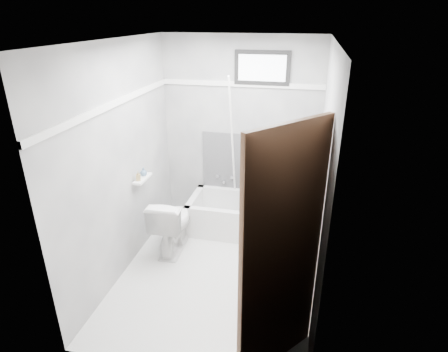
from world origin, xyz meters
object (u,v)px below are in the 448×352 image
(bathtub, at_px, (248,216))
(toilet, at_px, (172,224))
(soap_bottle_b, at_px, (144,172))
(door, at_px, (318,290))
(soap_bottle_a, at_px, (138,176))
(office_chair, at_px, (269,186))

(bathtub, height_order, toilet, toilet)
(toilet, relative_size, soap_bottle_b, 7.12)
(door, bearing_deg, soap_bottle_a, 142.01)
(soap_bottle_b, bearing_deg, office_chair, 24.36)
(bathtub, distance_m, door, 2.48)
(bathtub, xyz_separation_m, office_chair, (0.25, 0.05, 0.43))
(soap_bottle_a, bearing_deg, toilet, 17.15)
(door, height_order, soap_bottle_b, door)
(bathtub, xyz_separation_m, toilet, (-0.80, -0.61, 0.13))
(toilet, xyz_separation_m, door, (1.60, -1.60, 0.66))
(bathtub, height_order, office_chair, office_chair)
(office_chair, bearing_deg, door, -55.31)
(bathtub, bearing_deg, toilet, -142.62)
(soap_bottle_a, bearing_deg, bathtub, 32.37)
(bathtub, distance_m, soap_bottle_b, 1.46)
(soap_bottle_a, bearing_deg, office_chair, 29.02)
(office_chair, distance_m, toilet, 1.28)
(office_chair, height_order, toilet, office_chair)
(office_chair, relative_size, soap_bottle_b, 10.58)
(soap_bottle_a, xyz_separation_m, soap_bottle_b, (0.00, 0.14, -0.01))
(toilet, bearing_deg, door, 133.09)
(bathtub, relative_size, soap_bottle_a, 14.15)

